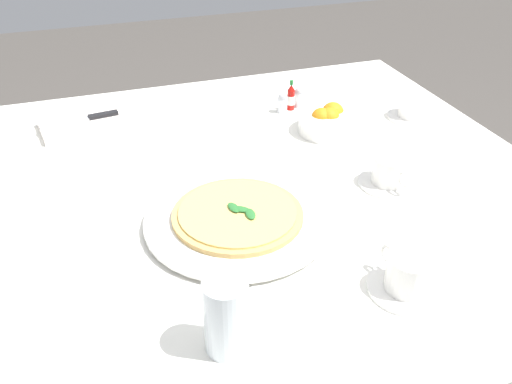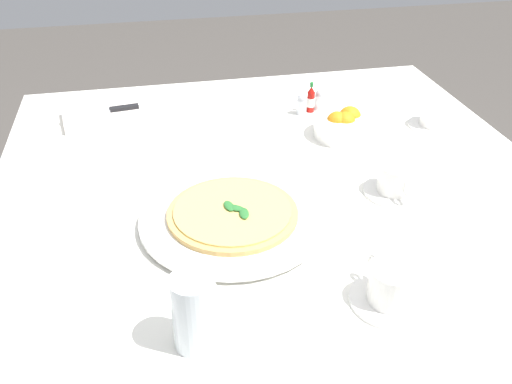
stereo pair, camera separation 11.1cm
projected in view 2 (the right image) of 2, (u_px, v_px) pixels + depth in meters
name	position (u px, v px, depth m)	size (l,w,h in m)	color
dining_table	(275.00, 225.00, 1.26)	(1.20, 1.20, 0.74)	white
pizza_plate	(233.00, 218.00, 1.05)	(0.36, 0.36, 0.02)	white
pizza	(233.00, 212.00, 1.04)	(0.25, 0.25, 0.02)	#DBAD60
coffee_cup_near_left	(436.00, 116.00, 1.39)	(0.13, 0.13, 0.06)	white
coffee_cup_far_right	(392.00, 287.00, 0.86)	(0.13, 0.13, 0.07)	white
coffee_cup_left_edge	(396.00, 181.00, 1.13)	(0.13, 0.13, 0.06)	white
water_glass_far_left	(195.00, 315.00, 0.78)	(0.06, 0.06, 0.12)	white
napkin_folded	(107.00, 116.00, 1.44)	(0.24, 0.16, 0.02)	white
dinner_knife	(105.00, 111.00, 1.43)	(0.20, 0.04, 0.01)	silver
citrus_bowl	(344.00, 125.00, 1.35)	(0.15, 0.15, 0.06)	white
hot_sauce_bottle	(311.00, 100.00, 1.47)	(0.02, 0.02, 0.08)	#B7140F
salt_shaker	(302.00, 105.00, 1.46)	(0.03, 0.03, 0.06)	white
pepper_shaker	(320.00, 101.00, 1.49)	(0.03, 0.03, 0.06)	white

